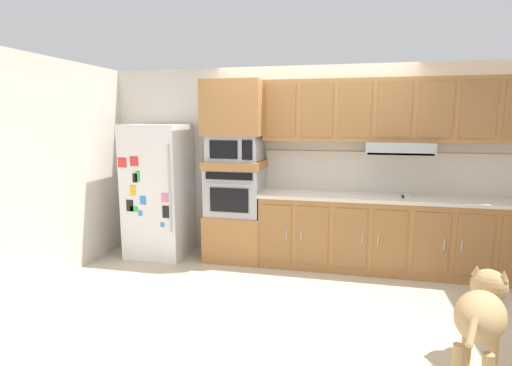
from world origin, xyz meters
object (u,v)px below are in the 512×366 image
object	(u,v)px
refrigerator	(159,190)
built_in_oven	(235,191)
screwdriver	(404,196)
microwave	(235,148)
dog	(482,312)

from	to	relation	value
refrigerator	built_in_oven	size ratio (longest dim) A/B	2.51
screwdriver	refrigerator	bearing A→B (deg)	179.89
built_in_oven	screwdriver	distance (m)	2.06
refrigerator	microwave	bearing A→B (deg)	3.69
built_in_oven	screwdriver	size ratio (longest dim) A/B	5.29
built_in_oven	microwave	size ratio (longest dim) A/B	1.09
dog	refrigerator	bearing A→B (deg)	85.21
built_in_oven	dog	distance (m)	3.11
dog	screwdriver	bearing A→B (deg)	33.40
built_in_oven	dog	size ratio (longest dim) A/B	0.75
refrigerator	built_in_oven	bearing A→B (deg)	3.69
refrigerator	dog	xyz separation A→B (m)	(3.41, -1.92, -0.40)
microwave	refrigerator	bearing A→B (deg)	-176.31
refrigerator	microwave	distance (m)	1.20
refrigerator	dog	world-z (taller)	refrigerator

